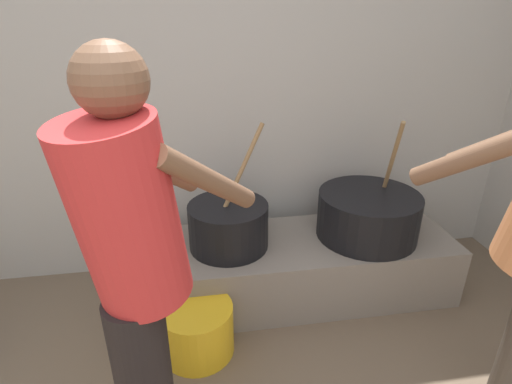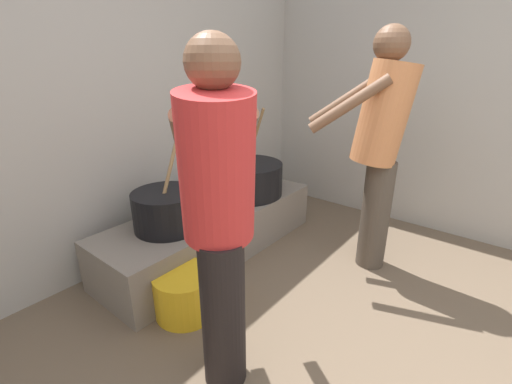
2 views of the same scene
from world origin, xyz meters
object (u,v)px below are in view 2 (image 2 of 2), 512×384
object	(u,v)px
bucket_yellow_plastic	(185,293)
cook_in_orange_shirt	(380,140)
cook_in_red_shirt	(219,208)
cooking_pot_main	(247,179)
cooking_pot_secondary	(167,210)

from	to	relation	value
bucket_yellow_plastic	cook_in_orange_shirt	bearing A→B (deg)	-27.45
cook_in_red_shirt	cook_in_orange_shirt	distance (m)	1.38
cooking_pot_main	bucket_yellow_plastic	bearing A→B (deg)	-159.73
cooking_pot_main	cook_in_orange_shirt	distance (m)	1.12
bucket_yellow_plastic	cooking_pot_main	bearing A→B (deg)	20.27
cooking_pot_main	cook_in_red_shirt	xyz separation A→B (m)	(-1.20, -0.86, 0.37)
cooking_pot_main	bucket_yellow_plastic	distance (m)	1.16
cook_in_red_shirt	cook_in_orange_shirt	world-z (taller)	cook_in_orange_shirt
cooking_pot_main	cooking_pot_secondary	distance (m)	0.83
cook_in_orange_shirt	bucket_yellow_plastic	xyz separation A→B (m)	(-1.21, 0.63, -0.81)
cook_in_red_shirt	bucket_yellow_plastic	distance (m)	0.90
cook_in_red_shirt	bucket_yellow_plastic	xyz separation A→B (m)	(0.16, 0.48, -0.74)
bucket_yellow_plastic	cook_in_red_shirt	bearing A→B (deg)	-108.67
cook_in_red_shirt	cooking_pot_main	bearing A→B (deg)	35.79
cook_in_orange_shirt	cooking_pot_main	bearing A→B (deg)	99.99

